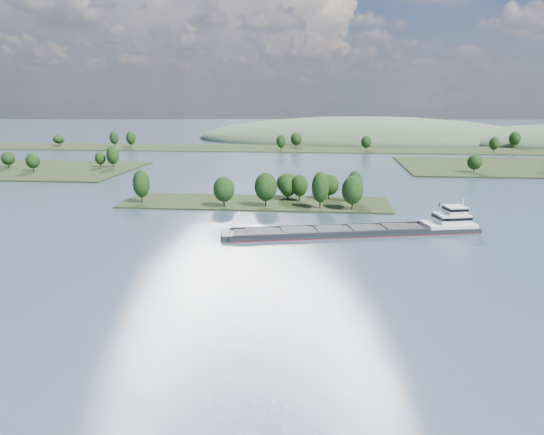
# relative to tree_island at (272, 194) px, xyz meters

# --- Properties ---
(ground) EXTENTS (1800.00, 1800.00, 0.00)m
(ground) POSITION_rel_tree_island_xyz_m (-6.48, -58.83, -4.02)
(ground) COLOR #34495A
(ground) RESTS_ON ground
(tree_island) EXTENTS (100.00, 30.00, 14.40)m
(tree_island) POSITION_rel_tree_island_xyz_m (0.00, 0.00, 0.00)
(tree_island) COLOR black
(tree_island) RESTS_ON ground
(back_shoreline) EXTENTS (900.00, 60.00, 14.19)m
(back_shoreline) POSITION_rel_tree_island_xyz_m (0.89, 220.95, -3.36)
(back_shoreline) COLOR black
(back_shoreline) RESTS_ON ground
(hill_west) EXTENTS (320.00, 160.00, 44.00)m
(hill_west) POSITION_rel_tree_island_xyz_m (53.52, 321.17, -4.02)
(hill_west) COLOR #41573C
(hill_west) RESTS_ON ground
(cargo_barge) EXTENTS (75.90, 27.10, 10.28)m
(cargo_barge) POSITION_rel_tree_island_xyz_m (33.21, -40.64, -2.73)
(cargo_barge) COLOR black
(cargo_barge) RESTS_ON ground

